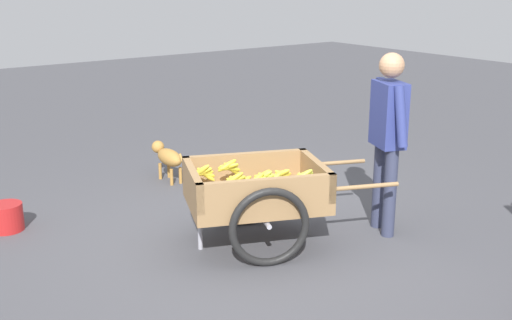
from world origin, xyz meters
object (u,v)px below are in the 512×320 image
dog (168,157)px  plastic_bucket (6,217)px  fruit_cart (256,194)px  vendor_person (388,128)px

dog → plastic_bucket: dog is taller
plastic_bucket → fruit_cart: bearing=136.0°
vendor_person → plastic_bucket: bearing=-36.6°
dog → plastic_bucket: bearing=12.4°
plastic_bucket → vendor_person: bearing=143.4°
dog → plastic_bucket: size_ratio=2.31×
fruit_cart → dog: size_ratio=2.69×
vendor_person → plastic_bucket: (2.66, -1.98, -0.81)m
dog → vendor_person: bearing=109.1°
fruit_cart → plastic_bucket: 2.25m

